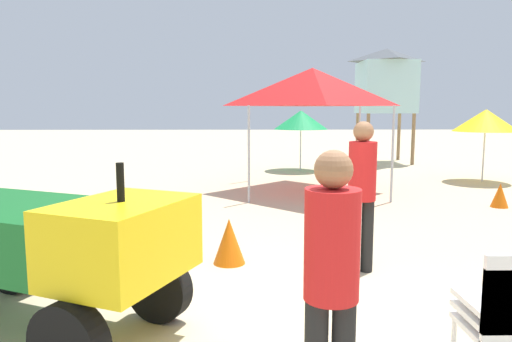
{
  "coord_description": "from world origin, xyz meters",
  "views": [
    {
      "loc": [
        -0.47,
        -3.91,
        1.9
      ],
      "look_at": [
        -0.33,
        3.76,
        0.9
      ],
      "focal_mm": 33.44,
      "sensor_mm": 36.0,
      "label": 1
    }
  ],
  "objects_px": {
    "utility_cart": "(44,243)",
    "beach_umbrella_left": "(486,120)",
    "lifeguard_tower": "(386,81)",
    "beach_umbrella_mid": "(301,120)",
    "surfboard_pile": "(59,226)",
    "popup_canopy": "(312,87)",
    "traffic_cone_near": "(500,195)",
    "traffic_cone_far": "(229,241)",
    "lifeguard_near_left": "(362,186)",
    "lifeguard_near_center": "(331,274)",
    "stacked_plastic_chairs": "(509,311)"
  },
  "relations": [
    {
      "from": "utility_cart",
      "to": "beach_umbrella_left",
      "type": "bearing_deg",
      "value": 46.75
    },
    {
      "from": "lifeguard_tower",
      "to": "beach_umbrella_mid",
      "type": "distance_m",
      "value": 4.14
    },
    {
      "from": "surfboard_pile",
      "to": "lifeguard_tower",
      "type": "distance_m",
      "value": 12.79
    },
    {
      "from": "surfboard_pile",
      "to": "popup_canopy",
      "type": "distance_m",
      "value": 6.27
    },
    {
      "from": "traffic_cone_near",
      "to": "traffic_cone_far",
      "type": "xyz_separation_m",
      "value": [
        -5.14,
        -3.31,
        0.05
      ]
    },
    {
      "from": "popup_canopy",
      "to": "traffic_cone_far",
      "type": "bearing_deg",
      "value": -107.93
    },
    {
      "from": "surfboard_pile",
      "to": "lifeguard_near_left",
      "type": "height_order",
      "value": "lifeguard_near_left"
    },
    {
      "from": "popup_canopy",
      "to": "beach_umbrella_mid",
      "type": "distance_m",
      "value": 3.8
    },
    {
      "from": "lifeguard_near_center",
      "to": "traffic_cone_near",
      "type": "bearing_deg",
      "value": 55.33
    },
    {
      "from": "stacked_plastic_chairs",
      "to": "beach_umbrella_mid",
      "type": "height_order",
      "value": "beach_umbrella_mid"
    },
    {
      "from": "beach_umbrella_mid",
      "to": "beach_umbrella_left",
      "type": "bearing_deg",
      "value": -27.89
    },
    {
      "from": "popup_canopy",
      "to": "traffic_cone_far",
      "type": "xyz_separation_m",
      "value": [
        -1.72,
        -5.31,
        -2.12
      ]
    },
    {
      "from": "lifeguard_tower",
      "to": "beach_umbrella_mid",
      "type": "height_order",
      "value": "lifeguard_tower"
    },
    {
      "from": "utility_cart",
      "to": "beach_umbrella_left",
      "type": "distance_m",
      "value": 11.58
    },
    {
      "from": "traffic_cone_near",
      "to": "popup_canopy",
      "type": "bearing_deg",
      "value": 149.76
    },
    {
      "from": "beach_umbrella_mid",
      "to": "utility_cart",
      "type": "bearing_deg",
      "value": -107.26
    },
    {
      "from": "lifeguard_near_left",
      "to": "utility_cart",
      "type": "bearing_deg",
      "value": -153.96
    },
    {
      "from": "traffic_cone_far",
      "to": "beach_umbrella_mid",
      "type": "bearing_deg",
      "value": 78.22
    },
    {
      "from": "stacked_plastic_chairs",
      "to": "lifeguard_near_center",
      "type": "relative_size",
      "value": 0.61
    },
    {
      "from": "beach_umbrella_mid",
      "to": "lifeguard_tower",
      "type": "bearing_deg",
      "value": 34.35
    },
    {
      "from": "lifeguard_near_left",
      "to": "beach_umbrella_mid",
      "type": "bearing_deg",
      "value": 87.98
    },
    {
      "from": "stacked_plastic_chairs",
      "to": "popup_canopy",
      "type": "xyz_separation_m",
      "value": [
        -0.21,
        8.13,
        1.8
      ]
    },
    {
      "from": "popup_canopy",
      "to": "lifeguard_tower",
      "type": "height_order",
      "value": "lifeguard_tower"
    },
    {
      "from": "lifeguard_near_center",
      "to": "lifeguard_tower",
      "type": "height_order",
      "value": "lifeguard_tower"
    },
    {
      "from": "lifeguard_near_left",
      "to": "popup_canopy",
      "type": "height_order",
      "value": "popup_canopy"
    },
    {
      "from": "lifeguard_tower",
      "to": "surfboard_pile",
      "type": "bearing_deg",
      "value": -128.64
    },
    {
      "from": "lifeguard_near_left",
      "to": "traffic_cone_far",
      "type": "height_order",
      "value": "lifeguard_near_left"
    },
    {
      "from": "lifeguard_tower",
      "to": "beach_umbrella_left",
      "type": "distance_m",
      "value": 4.97
    },
    {
      "from": "utility_cart",
      "to": "stacked_plastic_chairs",
      "type": "xyz_separation_m",
      "value": [
        3.4,
        -1.01,
        -0.18
      ]
    },
    {
      "from": "lifeguard_tower",
      "to": "traffic_cone_near",
      "type": "height_order",
      "value": "lifeguard_tower"
    },
    {
      "from": "lifeguard_near_left",
      "to": "traffic_cone_near",
      "type": "height_order",
      "value": "lifeguard_near_left"
    },
    {
      "from": "utility_cart",
      "to": "surfboard_pile",
      "type": "bearing_deg",
      "value": 110.09
    },
    {
      "from": "beach_umbrella_mid",
      "to": "surfboard_pile",
      "type": "bearing_deg",
      "value": -121.16
    },
    {
      "from": "popup_canopy",
      "to": "beach_umbrella_mid",
      "type": "relative_size",
      "value": 1.59
    },
    {
      "from": "lifeguard_near_center",
      "to": "beach_umbrella_left",
      "type": "distance_m",
      "value": 11.29
    },
    {
      "from": "beach_umbrella_mid",
      "to": "traffic_cone_far",
      "type": "height_order",
      "value": "beach_umbrella_mid"
    },
    {
      "from": "popup_canopy",
      "to": "beach_umbrella_left",
      "type": "distance_m",
      "value": 4.95
    },
    {
      "from": "beach_umbrella_left",
      "to": "lifeguard_near_left",
      "type": "bearing_deg",
      "value": -125.16
    },
    {
      "from": "stacked_plastic_chairs",
      "to": "lifeguard_near_center",
      "type": "height_order",
      "value": "lifeguard_near_center"
    },
    {
      "from": "lifeguard_tower",
      "to": "beach_umbrella_mid",
      "type": "relative_size",
      "value": 2.15
    },
    {
      "from": "beach_umbrella_left",
      "to": "traffic_cone_near",
      "type": "relative_size",
      "value": 4.01
    },
    {
      "from": "surfboard_pile",
      "to": "popup_canopy",
      "type": "xyz_separation_m",
      "value": [
        4.4,
        3.84,
        2.29
      ]
    },
    {
      "from": "surfboard_pile",
      "to": "lifeguard_near_left",
      "type": "bearing_deg",
      "value": -22.99
    },
    {
      "from": "beach_umbrella_mid",
      "to": "traffic_cone_far",
      "type": "distance_m",
      "value": 9.3
    },
    {
      "from": "lifeguard_tower",
      "to": "traffic_cone_near",
      "type": "xyz_separation_m",
      "value": [
        0.03,
        -7.92,
        -2.65
      ]
    },
    {
      "from": "popup_canopy",
      "to": "beach_umbrella_mid",
      "type": "xyz_separation_m",
      "value": [
        0.16,
        3.71,
        -0.83
      ]
    },
    {
      "from": "surfboard_pile",
      "to": "stacked_plastic_chairs",
      "type": "bearing_deg",
      "value": -42.98
    },
    {
      "from": "popup_canopy",
      "to": "traffic_cone_near",
      "type": "height_order",
      "value": "popup_canopy"
    },
    {
      "from": "surfboard_pile",
      "to": "traffic_cone_far",
      "type": "xyz_separation_m",
      "value": [
        2.68,
        -1.47,
        0.17
      ]
    },
    {
      "from": "surfboard_pile",
      "to": "traffic_cone_far",
      "type": "height_order",
      "value": "traffic_cone_far"
    }
  ]
}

